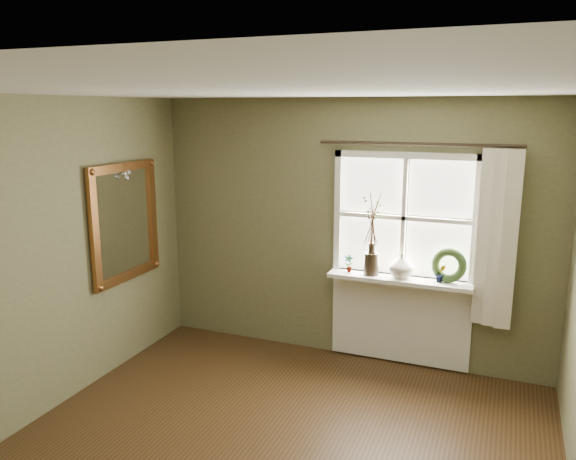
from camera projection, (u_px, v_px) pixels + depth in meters
The scene contains 14 objects.
ceiling at pixel (247, 90), 3.25m from camera, with size 4.50×4.50×0.00m, color silver.
wall_back at pixel (349, 230), 5.62m from camera, with size 4.00×0.10×2.60m, color #686745.
wall_left at pixel (7, 269), 4.28m from camera, with size 0.10×4.50×2.60m, color #686745.
window_frame at pixel (404, 218), 5.31m from camera, with size 1.36×0.06×1.24m.
window_sill at pixel (399, 280), 5.34m from camera, with size 1.36×0.26×0.04m, color white.
window_apron at pixel (399, 319), 5.53m from camera, with size 1.36×0.04×0.88m, color white.
dark_jug at pixel (371, 264), 5.41m from camera, with size 0.15×0.15×0.21m, color black.
cream_vase at pixel (402, 266), 5.30m from camera, with size 0.23×0.23×0.24m, color beige.
wreath at pixel (449, 269), 5.18m from camera, with size 0.32×0.32×0.08m, color #2B401C.
potted_plant_left at pixel (349, 263), 5.50m from camera, with size 0.09×0.06×0.17m, color #2B401C.
potted_plant_right at pixel (441, 273), 5.18m from camera, with size 0.09×0.08×0.17m, color #2B401C.
curtain at pixel (497, 239), 4.94m from camera, with size 0.36×0.12×1.59m, color silver.
curtain_rod at pixel (417, 144), 5.07m from camera, with size 0.03×0.03×1.84m, color black.
gilt_mirror at pixel (125, 222), 5.41m from camera, with size 0.10×0.96×1.14m.
Camera 1 is at (1.47, -3.02, 2.50)m, focal length 35.00 mm.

